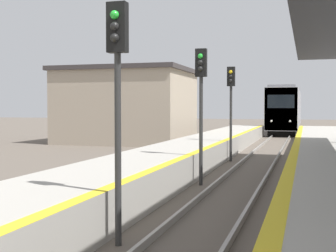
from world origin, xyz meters
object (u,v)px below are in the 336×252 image
at_px(train, 286,110).
at_px(signal_near, 117,76).
at_px(signal_far, 231,95).
at_px(signal_mid, 201,90).

bearing_deg(train, signal_near, -91.64).
distance_m(train, signal_near, 43.02).
bearing_deg(signal_near, train, 88.36).
bearing_deg(signal_far, train, 87.38).
relative_size(train, signal_mid, 5.00).
distance_m(signal_near, signal_far, 13.88).
height_order(signal_mid, signal_far, same).
bearing_deg(signal_mid, signal_far, 90.90).
distance_m(train, signal_far, 29.16).
xyz_separation_m(train, signal_far, (-1.33, -29.12, 0.82)).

